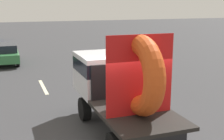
# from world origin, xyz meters

# --- Properties ---
(ground_plane) EXTENTS (120.00, 120.00, 0.00)m
(ground_plane) POSITION_xyz_m (0.00, 0.00, 0.00)
(ground_plane) COLOR #38383A
(flatbed_truck) EXTENTS (2.02, 4.89, 3.19)m
(flatbed_truck) POSITION_xyz_m (0.06, 0.83, 1.56)
(flatbed_truck) COLOR black
(flatbed_truck) RESTS_ON ground_plane
(distant_sedan) EXTENTS (1.76, 4.10, 1.34)m
(distant_sedan) POSITION_xyz_m (-3.25, 13.12, 0.72)
(distant_sedan) COLOR black
(distant_sedan) RESTS_ON ground_plane
(lane_dash_left_far) EXTENTS (0.16, 2.66, 0.01)m
(lane_dash_left_far) POSITION_xyz_m (-1.60, 6.49, 0.00)
(lane_dash_left_far) COLOR beige
(lane_dash_left_far) RESTS_ON ground_plane
(lane_dash_right_far) EXTENTS (0.16, 2.88, 0.01)m
(lane_dash_right_far) POSITION_xyz_m (1.71, 6.65, 0.00)
(lane_dash_right_far) COLOR beige
(lane_dash_right_far) RESTS_ON ground_plane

